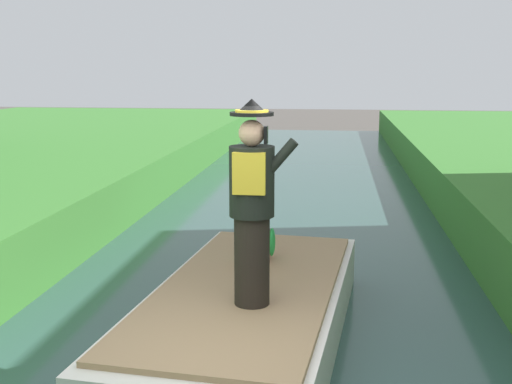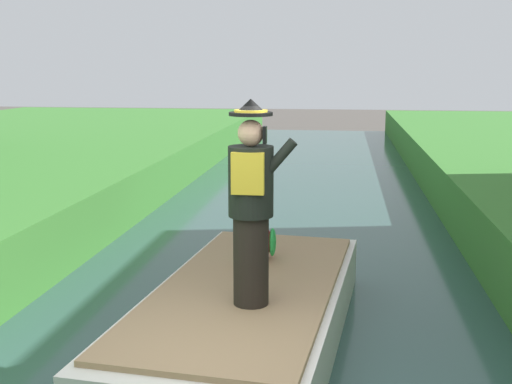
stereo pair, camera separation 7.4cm
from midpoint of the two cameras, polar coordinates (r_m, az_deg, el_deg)
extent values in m
cube|color=silver|center=(6.50, -1.03, -10.98)|extent=(2.21, 4.36, 0.56)
cube|color=#997A56|center=(6.39, -1.04, -8.45)|extent=(2.03, 4.01, 0.05)
cylinder|color=black|center=(5.76, -0.73, -6.11)|extent=(0.32, 0.32, 0.82)
cylinder|color=black|center=(5.59, -0.75, 0.96)|extent=(0.40, 0.40, 0.62)
cube|color=gold|center=(5.38, -1.03, 1.65)|extent=(0.28, 0.06, 0.36)
sphere|color=#DBA884|center=(5.53, -0.76, 5.30)|extent=(0.23, 0.23, 0.23)
cylinder|color=black|center=(5.51, -0.77, 7.00)|extent=(0.38, 0.38, 0.03)
cone|color=black|center=(5.51, -0.77, 7.73)|extent=(0.26, 0.26, 0.12)
cylinder|color=gold|center=(5.51, -0.77, 7.26)|extent=(0.29, 0.29, 0.02)
cylinder|color=black|center=(5.49, 1.46, 2.68)|extent=(0.38, 0.09, 0.43)
cube|color=black|center=(5.45, 0.51, 5.11)|extent=(0.03, 0.08, 0.15)
ellipsoid|color=red|center=(7.14, 0.00, -4.46)|extent=(0.26, 0.32, 0.40)
sphere|color=red|center=(7.03, -0.04, -2.42)|extent=(0.20, 0.20, 0.20)
cone|color=yellow|center=(6.94, -0.15, -2.69)|extent=(0.09, 0.09, 0.09)
ellipsoid|color=green|center=(7.16, -1.12, -4.42)|extent=(0.08, 0.20, 0.32)
ellipsoid|color=green|center=(7.12, 1.12, -4.49)|extent=(0.08, 0.20, 0.32)
camera|label=1|loc=(0.04, -90.34, -0.07)|focal=44.73mm
camera|label=2|loc=(0.04, 89.66, 0.07)|focal=44.73mm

